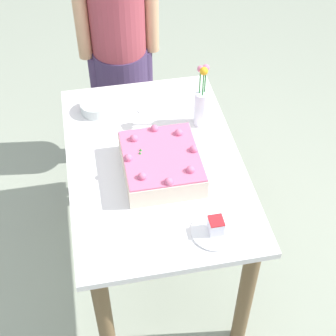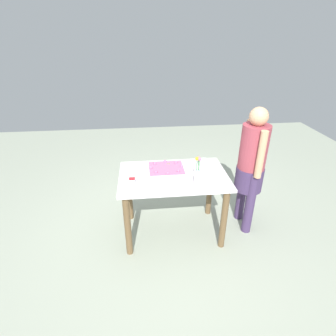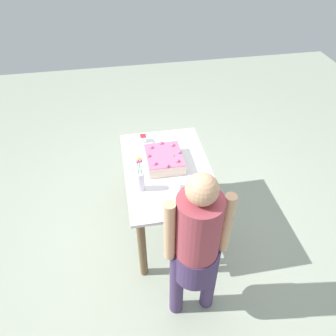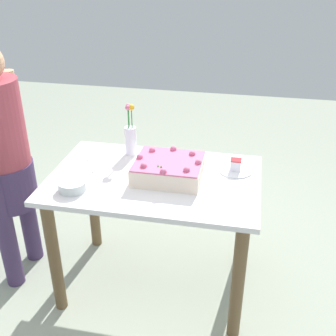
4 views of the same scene
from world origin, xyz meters
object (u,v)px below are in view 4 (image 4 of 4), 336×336
(serving_plate_with_slice, at_px, (235,168))
(cake_knife, at_px, (91,165))
(flower_vase, at_px, (131,137))
(sheet_cake, at_px, (169,169))
(fruit_bowl, at_px, (72,186))
(person_standing, at_px, (3,155))

(serving_plate_with_slice, relative_size, cake_knife, 0.99)
(serving_plate_with_slice, height_order, flower_vase, flower_vase)
(serving_plate_with_slice, distance_m, flower_vase, 0.66)
(sheet_cake, bearing_deg, cake_knife, 174.56)
(sheet_cake, bearing_deg, fruit_bowl, -153.17)
(sheet_cake, xyz_separation_m, person_standing, (-0.97, -0.06, 0.02))
(sheet_cake, xyz_separation_m, cake_knife, (-0.48, 0.05, -0.05))
(cake_knife, distance_m, fruit_bowl, 0.29)
(sheet_cake, relative_size, serving_plate_with_slice, 1.95)
(cake_knife, relative_size, person_standing, 0.13)
(fruit_bowl, distance_m, person_standing, 0.53)
(sheet_cake, distance_m, flower_vase, 0.38)
(person_standing, bearing_deg, fruit_bowl, -19.77)
(sheet_cake, height_order, fruit_bowl, sheet_cake)
(serving_plate_with_slice, xyz_separation_m, flower_vase, (-0.65, 0.10, 0.09))
(flower_vase, bearing_deg, cake_knife, -133.38)
(serving_plate_with_slice, bearing_deg, flower_vase, 171.38)
(cake_knife, xyz_separation_m, fruit_bowl, (0.00, -0.28, 0.02))
(cake_knife, height_order, person_standing, person_standing)
(cake_knife, distance_m, flower_vase, 0.30)
(cake_knife, height_order, fruit_bowl, fruit_bowl)
(serving_plate_with_slice, relative_size, person_standing, 0.13)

